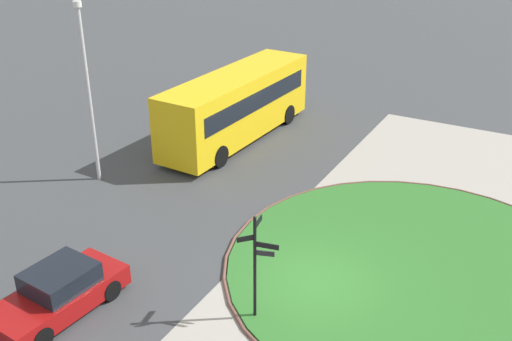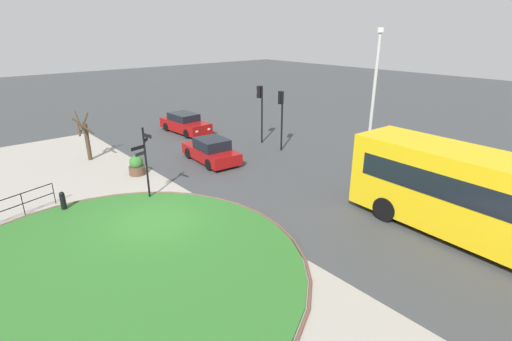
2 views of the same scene
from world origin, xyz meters
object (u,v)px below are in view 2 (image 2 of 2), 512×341
object	(u,v)px
traffic_light_near	(281,108)
planter_near_signpost	(137,166)
traffic_light_far	(260,102)
street_tree_bare	(86,137)
bus_yellow	(485,199)
car_near_lane	(211,151)
car_far_lane	(185,124)
bollard_foreground	(63,201)
signpost_directional	(145,158)
lamppost_tall	(373,100)

from	to	relation	value
traffic_light_near	planter_near_signpost	xyz separation A→B (m)	(-1.73, -8.91, -2.25)
traffic_light_far	street_tree_bare	distance (m)	10.94
traffic_light_near	traffic_light_far	bearing A→B (deg)	12.87
bus_yellow	car_near_lane	bearing A→B (deg)	-168.39
bus_yellow	traffic_light_far	world-z (taller)	traffic_light_far
bus_yellow	car_near_lane	xyz separation A→B (m)	(-13.82, -2.18, -1.11)
car_far_lane	bus_yellow	bearing A→B (deg)	-3.00
traffic_light_near	planter_near_signpost	distance (m)	9.35
car_near_lane	street_tree_bare	distance (m)	7.33
car_far_lane	traffic_light_near	distance (m)	8.35
bollard_foreground	traffic_light_near	distance (m)	13.34
bus_yellow	traffic_light_near	distance (m)	13.13
traffic_light_near	traffic_light_far	size ratio (longest dim) A/B	0.98
signpost_directional	planter_near_signpost	xyz separation A→B (m)	(-3.25, 0.90, -1.48)
bollard_foreground	planter_near_signpost	xyz separation A→B (m)	(-2.04, 4.23, 0.03)
car_near_lane	traffic_light_near	bearing A→B (deg)	-96.73
bus_yellow	lamppost_tall	world-z (taller)	lamppost_tall
signpost_directional	bollard_foreground	distance (m)	3.85
bollard_foreground	car_near_lane	xyz separation A→B (m)	(-1.27, 8.47, 0.18)
bus_yellow	lamppost_tall	xyz separation A→B (m)	(-6.69, 2.86, 2.23)
lamppost_tall	car_near_lane	bearing A→B (deg)	-144.77
car_far_lane	traffic_light_far	size ratio (longest dim) A/B	1.18
traffic_light_far	bus_yellow	bearing A→B (deg)	154.18
traffic_light_near	street_tree_bare	xyz separation A→B (m)	(-5.87, -10.05, -1.30)
planter_near_signpost	car_near_lane	bearing A→B (deg)	79.77
signpost_directional	traffic_light_far	world-z (taller)	traffic_light_far
bollard_foreground	lamppost_tall	size ratio (longest dim) A/B	0.12
signpost_directional	lamppost_tall	distance (m)	11.37
bollard_foreground	bus_yellow	size ratio (longest dim) A/B	0.09
signpost_directional	street_tree_bare	distance (m)	7.42
traffic_light_near	traffic_light_far	distance (m)	2.13
planter_near_signpost	car_far_lane	bearing A→B (deg)	132.64
bollard_foreground	street_tree_bare	xyz separation A→B (m)	(-6.18, 3.08, 0.97)
signpost_directional	car_near_lane	size ratio (longest dim) A/B	0.81
traffic_light_near	car_far_lane	bearing A→B (deg)	33.83
bus_yellow	planter_near_signpost	size ratio (longest dim) A/B	9.20
lamppost_tall	planter_near_signpost	size ratio (longest dim) A/B	6.90
traffic_light_near	street_tree_bare	distance (m)	11.71
bus_yellow	traffic_light_far	bearing A→B (deg)	172.71
traffic_light_far	planter_near_signpost	xyz separation A→B (m)	(0.39, -9.05, -2.31)
planter_near_signpost	bus_yellow	bearing A→B (deg)	23.76
signpost_directional	bus_yellow	distance (m)	13.50
bollard_foreground	lamppost_tall	xyz separation A→B (m)	(5.86, 13.51, 3.53)
traffic_light_near	signpost_directional	bearing A→B (deg)	115.45
lamppost_tall	street_tree_bare	size ratio (longest dim) A/B	2.52
traffic_light_near	traffic_light_far	world-z (taller)	traffic_light_far
street_tree_bare	traffic_light_near	bearing A→B (deg)	59.72
signpost_directional	car_near_lane	bearing A→B (deg)	115.81
bus_yellow	car_near_lane	world-z (taller)	bus_yellow
signpost_directional	lamppost_tall	world-z (taller)	lamppost_tall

